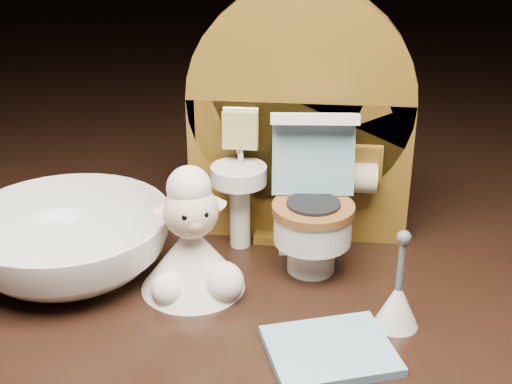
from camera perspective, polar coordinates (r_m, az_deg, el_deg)
backdrop_panel at (r=0.41m, az=3.38°, el=4.73°), size 0.13×0.05×0.15m
toy_toilet at (r=0.40m, az=4.51°, el=-1.52°), size 0.05×0.06×0.09m
bath_mat at (r=0.34m, az=5.93°, el=-12.51°), size 0.07×0.06×0.00m
toilet_brush at (r=0.36m, az=11.26°, el=-8.55°), size 0.02×0.02×0.05m
plush_lamb at (r=0.38m, az=-5.08°, el=-4.47°), size 0.06×0.06×0.07m
ceramic_bowl at (r=0.41m, az=-14.76°, el=-3.97°), size 0.15×0.15×0.04m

